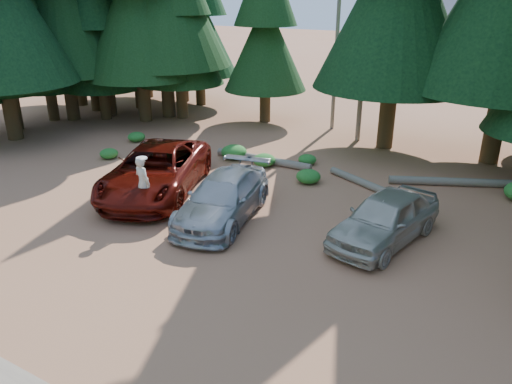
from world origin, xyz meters
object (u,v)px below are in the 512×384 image
silver_minivan_right (385,218)px  red_pickup (156,170)px  frisbee_player (143,183)px  log_right (455,182)px  log_left (263,159)px  silver_minivan_center (223,198)px  log_mid (363,183)px

silver_minivan_right → red_pickup: bearing=-164.8°
red_pickup → frisbee_player: 2.18m
frisbee_player → log_right: 11.94m
frisbee_player → log_left: (0.68, 6.90, -1.07)m
silver_minivan_center → silver_minivan_right: silver_minivan_right is taller
silver_minivan_right → log_left: silver_minivan_right is taller
log_mid → red_pickup: bearing=-119.4°
red_pickup → silver_minivan_center: 3.51m
frisbee_player → log_left: bearing=-82.6°
silver_minivan_center → frisbee_player: 2.70m
silver_minivan_center → log_left: size_ratio=1.09×
log_mid → silver_minivan_center: bearing=-95.0°
frisbee_player → log_right: size_ratio=0.35×
silver_minivan_right → log_right: 6.06m
log_mid → silver_minivan_right: bearing=-37.7°
silver_minivan_center → silver_minivan_right: size_ratio=1.13×
silver_minivan_right → frisbee_player: frisbee_player is taller
log_left → frisbee_player: bearing=-95.9°
silver_minivan_right → log_right: bearing=92.0°
silver_minivan_right → log_mid: (-2.04, 4.09, -0.62)m
red_pickup → log_mid: size_ratio=1.82×
log_left → log_right: bearing=9.5°
silver_minivan_right → log_right: silver_minivan_right is taller
red_pickup → silver_minivan_right: bearing=-18.4°
red_pickup → silver_minivan_right: 8.59m
silver_minivan_center → log_right: 9.40m
frisbee_player → log_mid: 8.49m
frisbee_player → log_mid: (5.45, 6.42, -1.09)m
log_left → red_pickup: bearing=-109.6°
log_right → log_mid: bearing=-173.5°
red_pickup → frisbee_player: frisbee_player is taller
silver_minivan_right → frisbee_player: size_ratio=2.52×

